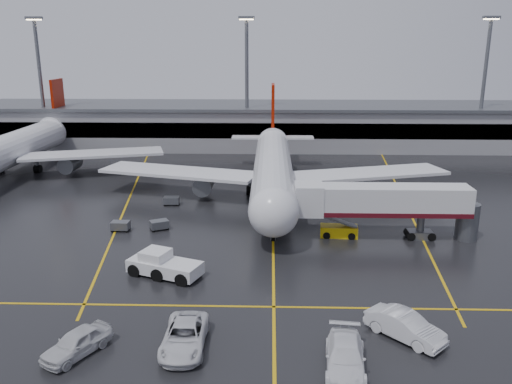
{
  "coord_description": "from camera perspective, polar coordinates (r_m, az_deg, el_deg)",
  "views": [
    {
      "loc": [
        -0.37,
        -60.26,
        20.51
      ],
      "look_at": [
        -2.0,
        -2.0,
        4.0
      ],
      "focal_mm": 36.78,
      "sensor_mm": 36.0,
      "label": 1
    }
  ],
  "objects": [
    {
      "name": "jet_bridge",
      "position": [
        58.04,
        13.71,
        -1.25
      ],
      "size": [
        19.9,
        3.4,
        6.05
      ],
      "color": "silver",
      "rests_on": "ground"
    },
    {
      "name": "service_van_c",
      "position": [
        40.31,
        15.89,
        -13.84
      ],
      "size": [
        5.56,
        5.68,
        1.94
      ],
      "primitive_type": "imported",
      "rotation": [
        0.0,
        0.0,
        0.76
      ],
      "color": "silver",
      "rests_on": "ground"
    },
    {
      "name": "light_mast_right",
      "position": [
        110.1,
        23.6,
        11.39
      ],
      "size": [
        3.0,
        1.2,
        25.45
      ],
      "color": "#595B60",
      "rests_on": "ground"
    },
    {
      "name": "light_mast_mid",
      "position": [
        102.54,
        -1.01,
        12.44
      ],
      "size": [
        3.0,
        1.2,
        25.45
      ],
      "color": "#595B60",
      "rests_on": "ground"
    },
    {
      "name": "baggage_cart_c",
      "position": [
        69.96,
        -9.18,
        -0.9
      ],
      "size": [
        2.07,
        1.41,
        1.12
      ],
      "color": "#595B60",
      "rests_on": "ground"
    },
    {
      "name": "service_van_b",
      "position": [
        36.18,
        9.69,
        -17.24
      ],
      "size": [
        3.22,
        6.52,
        1.82
      ],
      "primitive_type": "imported",
      "rotation": [
        0.0,
        0.0,
        -0.11
      ],
      "color": "white",
      "rests_on": "ground"
    },
    {
      "name": "pushback_tractor",
      "position": [
        49.17,
        -10.07,
        -7.87
      ],
      "size": [
        7.29,
        5.03,
        2.42
      ],
      "color": "silver",
      "rests_on": "ground"
    },
    {
      "name": "apron_line_centre",
      "position": [
        63.65,
        1.85,
        -2.98
      ],
      "size": [
        0.25,
        90.0,
        0.02
      ],
      "primitive_type": "cube",
      "color": "gold",
      "rests_on": "ground"
    },
    {
      "name": "ground",
      "position": [
        63.65,
        1.85,
        -2.99
      ],
      "size": [
        220.0,
        220.0,
        0.0
      ],
      "primitive_type": "plane",
      "color": "black",
      "rests_on": "ground"
    },
    {
      "name": "light_mast_left",
      "position": [
        111.73,
        -22.42,
        11.56
      ],
      "size": [
        3.0,
        1.2,
        25.45
      ],
      "color": "#595B60",
      "rests_on": "ground"
    },
    {
      "name": "apron_line_stop",
      "position": [
        43.4,
        1.95,
        -12.38
      ],
      "size": [
        60.0,
        0.25,
        0.02
      ],
      "primitive_type": "cube",
      "color": "gold",
      "rests_on": "ground"
    },
    {
      "name": "second_airliner",
      "position": [
        93.36,
        -24.98,
        4.28
      ],
      "size": [
        48.8,
        45.6,
        14.1
      ],
      "color": "silver",
      "rests_on": "ground"
    },
    {
      "name": "terminal",
      "position": [
        109.39,
        1.79,
        7.3
      ],
      "size": [
        122.0,
        19.0,
        8.6
      ],
      "color": "gray",
      "rests_on": "ground"
    },
    {
      "name": "belt_loader",
      "position": [
        58.63,
        9.0,
        -4.2
      ],
      "size": [
        4.18,
        2.18,
        2.57
      ],
      "color": "#DCB50C",
      "rests_on": "ground"
    },
    {
      "name": "main_airliner",
      "position": [
        71.83,
        1.86,
        2.69
      ],
      "size": [
        48.8,
        45.6,
        14.1
      ],
      "color": "silver",
      "rests_on": "ground"
    },
    {
      "name": "service_van_a",
      "position": [
        38.16,
        -7.78,
        -15.3
      ],
      "size": [
        2.97,
        6.35,
        1.76
      ],
      "primitive_type": "imported",
      "rotation": [
        0.0,
        0.0,
        0.01
      ],
      "color": "silver",
      "rests_on": "ground"
    },
    {
      "name": "baggage_cart_a",
      "position": [
        60.97,
        -10.47,
        -3.49
      ],
      "size": [
        2.37,
        2.06,
        1.12
      ],
      "color": "#595B60",
      "rests_on": "ground"
    },
    {
      "name": "baggage_cart_b",
      "position": [
        61.58,
        -14.52,
        -3.55
      ],
      "size": [
        2.04,
        1.36,
        1.12
      ],
      "color": "#595B60",
      "rests_on": "ground"
    },
    {
      "name": "service_van_d",
      "position": [
        39.11,
        -18.91,
        -15.25
      ],
      "size": [
        4.38,
        5.54,
        1.77
      ],
      "primitive_type": "imported",
      "rotation": [
        0.0,
        0.0,
        -0.52
      ],
      "color": "silver",
      "rests_on": "ground"
    },
    {
      "name": "apron_line_right",
      "position": [
        75.45,
        15.63,
        -0.55
      ],
      "size": [
        7.57,
        69.64,
        0.02
      ],
      "primitive_type": "cube",
      "rotation": [
        0.0,
        0.0,
        -0.1
      ],
      "color": "gold",
      "rests_on": "ground"
    },
    {
      "name": "apron_line_left",
      "position": [
        75.77,
        -13.48,
        -0.33
      ],
      "size": [
        9.99,
        69.35,
        0.02
      ],
      "primitive_type": "cube",
      "rotation": [
        0.0,
        0.0,
        0.14
      ],
      "color": "gold",
      "rests_on": "ground"
    }
  ]
}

